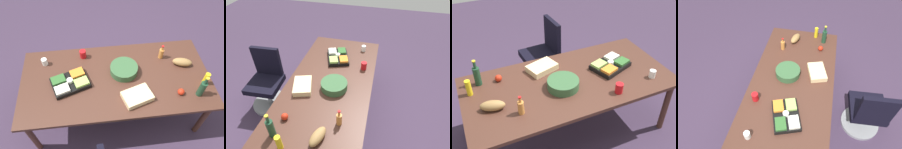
% 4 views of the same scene
% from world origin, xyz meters
% --- Properties ---
extents(ground_plane, '(10.00, 10.00, 0.00)m').
position_xyz_m(ground_plane, '(0.00, 0.00, 0.00)').
color(ground_plane, '#3C2D44').
extents(conference_table, '(2.28, 1.10, 0.74)m').
position_xyz_m(conference_table, '(0.00, 0.00, 0.68)').
color(conference_table, '#49291F').
rests_on(conference_table, ground).
extents(office_chair, '(0.56, 0.56, 0.96)m').
position_xyz_m(office_chair, '(0.07, 1.07, 0.38)').
color(office_chair, gray).
rests_on(office_chair, ground).
extents(apple_red, '(0.09, 0.09, 0.08)m').
position_xyz_m(apple_red, '(-0.70, 0.31, 0.78)').
color(apple_red, red).
rests_on(apple_red, conference_table).
extents(mustard_bottle, '(0.07, 0.07, 0.18)m').
position_xyz_m(mustard_bottle, '(-1.02, 0.20, 0.83)').
color(mustard_bottle, yellow).
rests_on(mustard_bottle, conference_table).
extents(salad_bowl, '(0.39, 0.39, 0.10)m').
position_xyz_m(salad_bowl, '(-0.11, -0.08, 0.79)').
color(salad_bowl, '#345C36').
rests_on(salad_bowl, conference_table).
extents(red_solo_cup, '(0.10, 0.10, 0.11)m').
position_xyz_m(red_solo_cup, '(0.38, -0.39, 0.80)').
color(red_solo_cup, red).
rests_on(red_solo_cup, conference_table).
extents(wine_bottle, '(0.09, 0.09, 0.30)m').
position_xyz_m(wine_bottle, '(-0.91, 0.34, 0.86)').
color(wine_bottle, '#1D412A').
rests_on(wine_bottle, conference_table).
extents(veggie_tray, '(0.50, 0.42, 0.09)m').
position_xyz_m(veggie_tray, '(0.54, 0.03, 0.78)').
color(veggie_tray, black).
rests_on(veggie_tray, conference_table).
extents(paper_cup, '(0.09, 0.09, 0.09)m').
position_xyz_m(paper_cup, '(0.86, -0.32, 0.79)').
color(paper_cup, white).
rests_on(paper_cup, conference_table).
extents(dressing_bottle, '(0.07, 0.07, 0.20)m').
position_xyz_m(dressing_bottle, '(-0.62, -0.27, 0.82)').
color(dressing_bottle, '#CE8039').
rests_on(dressing_bottle, conference_table).
extents(bread_loaf, '(0.26, 0.17, 0.10)m').
position_xyz_m(bread_loaf, '(-0.85, -0.12, 0.79)').
color(bread_loaf, olive).
rests_on(bread_loaf, conference_table).
extents(sheet_cake, '(0.37, 0.31, 0.07)m').
position_xyz_m(sheet_cake, '(-0.20, 0.31, 0.78)').
color(sheet_cake, beige).
rests_on(sheet_cake, conference_table).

